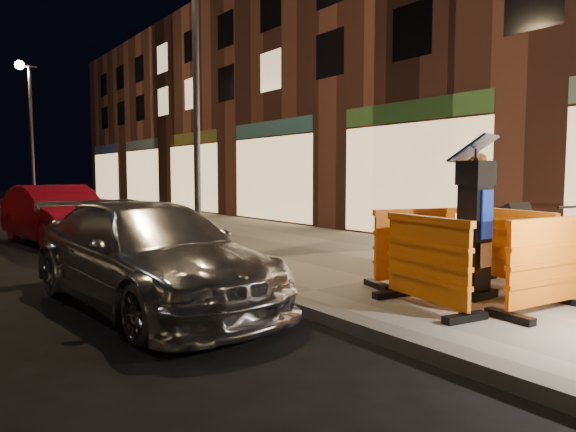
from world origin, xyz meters
TOP-DOWN VIEW (x-y plane):
  - ground_plane at (0.00, 0.00)m, footprint 120.00×120.00m
  - sidewalk at (3.00, 0.00)m, footprint 6.00×60.00m
  - kerb at (0.00, 0.00)m, footprint 0.30×60.00m
  - parking_kiosk at (1.92, -1.55)m, footprint 0.74×0.74m
  - barrier_front at (1.92, -2.50)m, footprint 1.48×0.75m
  - barrier_back at (1.92, -0.60)m, footprint 1.52×0.93m
  - barrier_kerbside at (0.97, -1.55)m, footprint 0.82×1.50m
  - barrier_bldgside at (2.87, -1.55)m, footprint 0.90×1.52m
  - car_silver at (-1.40, 1.13)m, footprint 2.26×4.85m
  - car_red at (-0.96, 8.35)m, footprint 2.04×4.63m
  - man at (3.87, -0.24)m, footprint 0.76×0.85m
  - stroller at (4.07, -1.14)m, footprint 0.72×0.97m
  - street_lamp_mid at (0.25, 3.00)m, footprint 0.12×0.12m
  - street_lamp_far at (0.25, 18.00)m, footprint 0.12×0.12m

SIDE VIEW (x-z plane):
  - ground_plane at x=0.00m, z-range 0.00..0.00m
  - car_silver at x=-1.40m, z-range -0.68..0.68m
  - car_red at x=-0.96m, z-range -0.74..0.74m
  - sidewalk at x=3.00m, z-range 0.00..0.15m
  - kerb at x=0.00m, z-range 0.00..0.15m
  - barrier_front at x=1.92m, z-range 0.15..1.26m
  - barrier_back at x=1.92m, z-range 0.15..1.26m
  - barrier_kerbside at x=0.97m, z-range 0.15..1.26m
  - barrier_bldgside at x=2.87m, z-range 0.15..1.26m
  - stroller at x=4.07m, z-range 0.15..1.26m
  - man at x=3.87m, z-range 0.15..2.11m
  - parking_kiosk at x=1.92m, z-range 0.15..2.13m
  - street_lamp_mid at x=0.25m, z-range 0.15..6.15m
  - street_lamp_far at x=0.25m, z-range 0.15..6.15m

